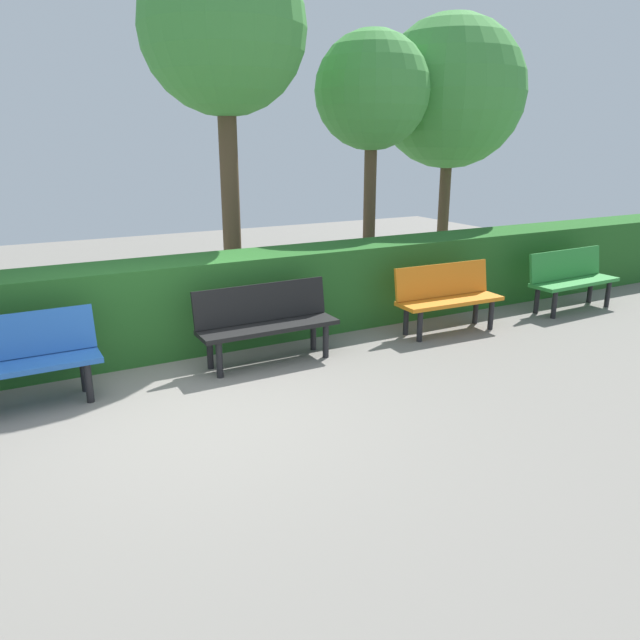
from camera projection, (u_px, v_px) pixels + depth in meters
name	position (u px, v px, depth m)	size (l,w,h in m)	color
ground_plane	(187.00, 410.00, 5.50)	(21.81, 21.81, 0.00)	gray
bench_green	(571.00, 277.00, 8.68)	(1.50, 0.50, 0.86)	#2D8C38
bench_orange	(447.00, 295.00, 7.67)	(1.44, 0.51, 0.86)	orange
bench_black	(266.00, 320.00, 6.60)	(1.58, 0.47, 0.86)	black
bench_blue	(8.00, 358.00, 5.43)	(1.57, 0.49, 0.86)	blue
hedge_row	(232.00, 299.00, 7.28)	(17.81, 0.79, 1.06)	#266023
tree_near	(450.00, 93.00, 10.37)	(2.57, 2.57, 4.47)	brown
tree_mid	(372.00, 93.00, 9.35)	(1.82, 1.82, 4.04)	brown
tree_far	(223.00, 32.00, 7.88)	(2.23, 2.23, 4.92)	brown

